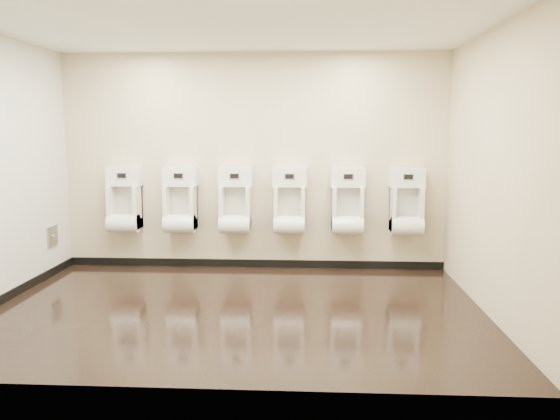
{
  "coord_description": "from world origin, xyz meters",
  "views": [
    {
      "loc": [
        0.74,
        -5.34,
        1.8
      ],
      "look_at": [
        0.41,
        0.55,
        0.95
      ],
      "focal_mm": 35.0,
      "sensor_mm": 36.0,
      "label": 1
    }
  ],
  "objects_px": {
    "urinal_5": "(407,206)",
    "urinal_3": "(290,206)",
    "urinal_2": "(235,205)",
    "urinal_0": "(124,204)",
    "urinal_1": "(180,205)",
    "access_panel": "(52,236)",
    "urinal_4": "(348,206)"
  },
  "relations": [
    {
      "from": "urinal_5",
      "to": "urinal_0",
      "type": "bearing_deg",
      "value": 180.0
    },
    {
      "from": "access_panel",
      "to": "urinal_0",
      "type": "bearing_deg",
      "value": 26.67
    },
    {
      "from": "urinal_0",
      "to": "urinal_1",
      "type": "bearing_deg",
      "value": 0.0
    },
    {
      "from": "urinal_3",
      "to": "urinal_4",
      "type": "bearing_deg",
      "value": 0.0
    },
    {
      "from": "urinal_0",
      "to": "urinal_4",
      "type": "distance_m",
      "value": 2.91
    },
    {
      "from": "urinal_1",
      "to": "urinal_2",
      "type": "bearing_deg",
      "value": 0.0
    },
    {
      "from": "urinal_4",
      "to": "urinal_5",
      "type": "xyz_separation_m",
      "value": [
        0.75,
        0.0,
        0.0
      ]
    },
    {
      "from": "access_panel",
      "to": "urinal_5",
      "type": "bearing_deg",
      "value": 5.14
    },
    {
      "from": "urinal_2",
      "to": "urinal_0",
      "type": "bearing_deg",
      "value": 180.0
    },
    {
      "from": "urinal_1",
      "to": "urinal_4",
      "type": "xyz_separation_m",
      "value": [
        2.17,
        0.0,
        0.0
      ]
    },
    {
      "from": "access_panel",
      "to": "urinal_1",
      "type": "distance_m",
      "value": 1.63
    },
    {
      "from": "access_panel",
      "to": "urinal_2",
      "type": "height_order",
      "value": "urinal_2"
    },
    {
      "from": "urinal_0",
      "to": "urinal_3",
      "type": "height_order",
      "value": "same"
    },
    {
      "from": "urinal_2",
      "to": "urinal_5",
      "type": "bearing_deg",
      "value": 0.0
    },
    {
      "from": "urinal_5",
      "to": "urinal_3",
      "type": "bearing_deg",
      "value": 180.0
    },
    {
      "from": "urinal_4",
      "to": "urinal_5",
      "type": "distance_m",
      "value": 0.75
    },
    {
      "from": "access_panel",
      "to": "urinal_3",
      "type": "relative_size",
      "value": 0.3
    },
    {
      "from": "urinal_3",
      "to": "urinal_2",
      "type": "bearing_deg",
      "value": 180.0
    },
    {
      "from": "urinal_3",
      "to": "access_panel",
      "type": "bearing_deg",
      "value": -172.3
    },
    {
      "from": "urinal_3",
      "to": "urinal_0",
      "type": "bearing_deg",
      "value": 180.0
    },
    {
      "from": "urinal_5",
      "to": "urinal_4",
      "type": "bearing_deg",
      "value": 180.0
    },
    {
      "from": "urinal_2",
      "to": "urinal_5",
      "type": "height_order",
      "value": "same"
    },
    {
      "from": "access_panel",
      "to": "urinal_5",
      "type": "relative_size",
      "value": 0.3
    },
    {
      "from": "urinal_0",
      "to": "urinal_4",
      "type": "relative_size",
      "value": 1.0
    },
    {
      "from": "urinal_1",
      "to": "urinal_4",
      "type": "relative_size",
      "value": 1.0
    },
    {
      "from": "urinal_1",
      "to": "urinal_2",
      "type": "distance_m",
      "value": 0.72
    },
    {
      "from": "urinal_1",
      "to": "urinal_2",
      "type": "relative_size",
      "value": 1.0
    },
    {
      "from": "urinal_2",
      "to": "urinal_4",
      "type": "bearing_deg",
      "value": 0.0
    },
    {
      "from": "urinal_2",
      "to": "urinal_4",
      "type": "relative_size",
      "value": 1.0
    },
    {
      "from": "urinal_1",
      "to": "urinal_4",
      "type": "height_order",
      "value": "same"
    },
    {
      "from": "urinal_3",
      "to": "urinal_1",
      "type": "bearing_deg",
      "value": 180.0
    },
    {
      "from": "urinal_0",
      "to": "urinal_5",
      "type": "distance_m",
      "value": 3.65
    }
  ]
}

